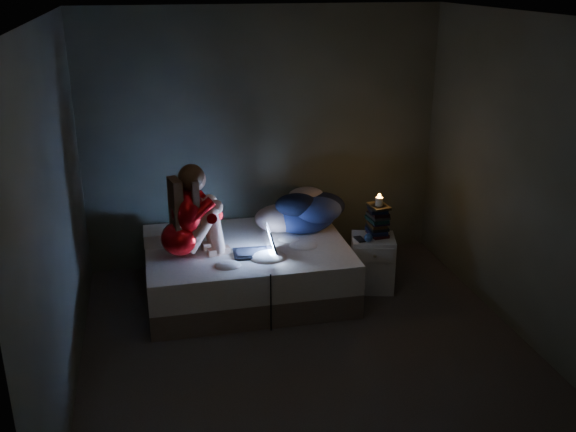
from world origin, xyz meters
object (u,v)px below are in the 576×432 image
object	(u,v)px
woman	(179,213)
phone	(362,241)
laptop	(254,241)
nightstand	(372,263)
bed	(247,270)
candle	(379,201)

from	to	relation	value
woman	phone	distance (m)	1.71
woman	phone	size ratio (longest dim) A/B	6.02
laptop	phone	xyz separation A→B (m)	(1.03, 0.03, -0.10)
woman	nightstand	size ratio (longest dim) A/B	1.59
laptop	woman	bearing A→B (deg)	175.71
nightstand	phone	distance (m)	0.31
bed	laptop	world-z (taller)	laptop
bed	phone	distance (m)	1.11
candle	phone	size ratio (longest dim) A/B	0.57
woman	nightstand	distance (m)	1.92
phone	candle	bearing A→B (deg)	10.18
bed	nightstand	world-z (taller)	nightstand
bed	laptop	size ratio (longest dim) A/B	4.88
woman	laptop	xyz separation A→B (m)	(0.64, -0.08, -0.29)
laptop	candle	xyz separation A→B (m)	(1.21, 0.14, 0.24)
bed	woman	size ratio (longest dim) A/B	2.19
bed	nightstand	xyz separation A→B (m)	(1.19, -0.14, 0.01)
bed	phone	xyz separation A→B (m)	(1.06, -0.20, 0.28)
woman	phone	xyz separation A→B (m)	(1.67, -0.06, -0.39)
woman	candle	distance (m)	1.86
bed	laptop	distance (m)	0.45
nightstand	candle	world-z (taller)	candle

